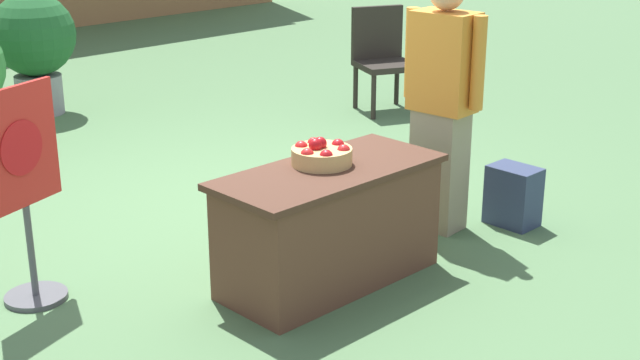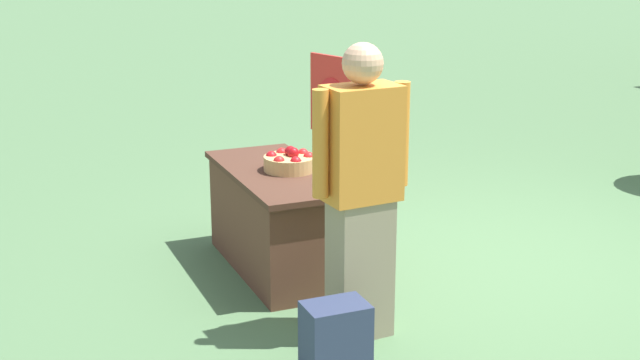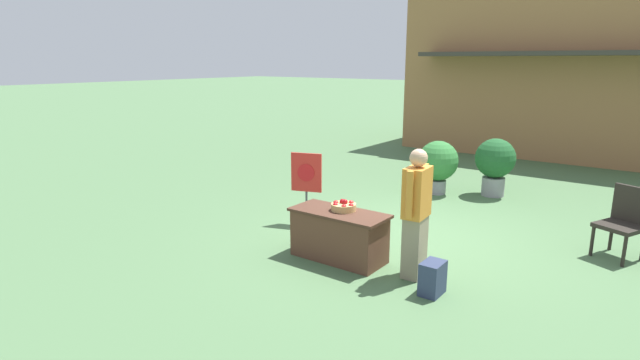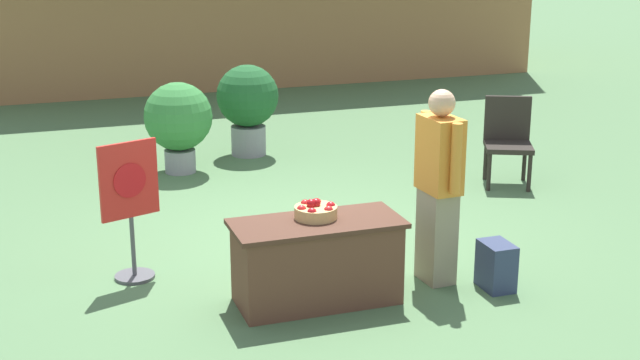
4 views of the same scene
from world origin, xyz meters
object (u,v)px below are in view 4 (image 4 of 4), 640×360
poster_board (130,207)px  potted_plant_near_right (248,102)px  backpack (496,266)px  person_visitor (439,185)px  patio_chair (508,136)px  apple_basket (316,211)px  display_table (317,261)px  potted_plant_near_left (178,119)px

poster_board → potted_plant_near_right: (2.06, 3.83, 0.06)m
backpack → poster_board: 3.25m
person_visitor → poster_board: bearing=-24.5°
person_visitor → patio_chair: 3.27m
poster_board → patio_chair: poster_board is taller
apple_basket → potted_plant_near_right: bearing=82.2°
patio_chair → person_visitor: bearing=-17.0°
person_visitor → backpack: size_ratio=4.13×
display_table → apple_basket: bearing=77.8°
person_visitor → patio_chair: (2.14, 2.45, -0.30)m
apple_basket → potted_plant_near_left: (-0.39, 4.21, -0.10)m
backpack → patio_chair: size_ratio=0.40×
person_visitor → display_table: bearing=0.0°
person_visitor → potted_plant_near_left: 4.48m
backpack → display_table: bearing=171.0°
poster_board → potted_plant_near_left: 3.44m
apple_basket → backpack: (1.55, -0.33, -0.57)m
display_table → potted_plant_near_right: bearing=82.2°
potted_plant_near_left → person_visitor: bearing=-70.1°
backpack → poster_board: size_ratio=0.33×
display_table → poster_board: 1.75m
backpack → poster_board: poster_board is taller
patio_chair → potted_plant_near_left: potted_plant_near_left is taller
potted_plant_near_right → potted_plant_near_left: 1.18m
apple_basket → poster_board: bearing=146.6°
patio_chair → potted_plant_near_right: size_ratio=0.85×
display_table → person_visitor: (1.15, 0.09, 0.53)m
potted_plant_near_right → person_visitor: bearing=-84.2°
backpack → potted_plant_near_left: potted_plant_near_left is taller
person_visitor → patio_chair: bearing=-135.6°
person_visitor → potted_plant_near_right: (-0.48, 4.76, -0.16)m
apple_basket → person_visitor: 1.14m
display_table → potted_plant_near_left: 4.33m
poster_board → potted_plant_near_left: poster_board is taller
poster_board → potted_plant_near_right: poster_board is taller
apple_basket → patio_chair: size_ratio=0.34×
apple_basket → backpack: apple_basket is taller
patio_chair → potted_plant_near_left: size_ratio=0.91×
display_table → backpack: display_table is taller
apple_basket → patio_chair: (3.27, 2.46, -0.20)m
apple_basket → potted_plant_near_left: size_ratio=0.31×
display_table → poster_board: poster_board is taller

